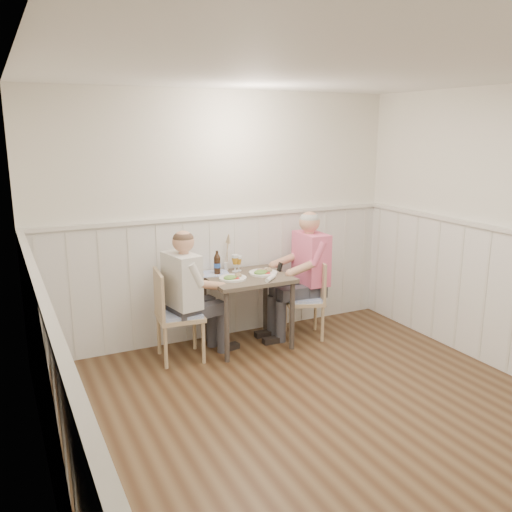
# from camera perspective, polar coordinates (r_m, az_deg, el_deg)

# --- Properties ---
(ground_plane) EXTENTS (4.50, 4.50, 0.00)m
(ground_plane) POSITION_cam_1_polar(r_m,az_deg,el_deg) (4.30, 8.83, -17.92)
(ground_plane) COLOR #432A17
(room_shell) EXTENTS (4.04, 4.54, 2.60)m
(room_shell) POSITION_cam_1_polar(r_m,az_deg,el_deg) (3.75, 9.65, 2.36)
(room_shell) COLOR white
(room_shell) RESTS_ON ground
(wainscot) EXTENTS (4.00, 4.49, 1.34)m
(wainscot) POSITION_cam_1_polar(r_m,az_deg,el_deg) (4.53, 4.15, -6.48)
(wainscot) COLOR silver
(wainscot) RESTS_ON ground
(dining_table) EXTENTS (0.82, 0.70, 0.75)m
(dining_table) POSITION_cam_1_polar(r_m,az_deg,el_deg) (5.56, -0.91, -3.17)
(dining_table) COLOR brown
(dining_table) RESTS_ON ground
(chair_right) EXTENTS (0.51, 0.51, 0.85)m
(chair_right) POSITION_cam_1_polar(r_m,az_deg,el_deg) (5.87, 5.57, -4.20)
(chair_right) COLOR tan
(chair_right) RESTS_ON ground
(chair_left) EXTENTS (0.47, 0.47, 0.90)m
(chair_left) POSITION_cam_1_polar(r_m,az_deg,el_deg) (5.31, -8.62, -5.83)
(chair_left) COLOR tan
(chair_left) RESTS_ON ground
(man_in_pink) EXTENTS (0.64, 0.45, 1.39)m
(man_in_pink) POSITION_cam_1_polar(r_m,az_deg,el_deg) (5.92, 5.40, -2.81)
(man_in_pink) COLOR #3F3F47
(man_in_pink) RESTS_ON ground
(diner_cream) EXTENTS (0.66, 0.47, 1.30)m
(diner_cream) POSITION_cam_1_polar(r_m,az_deg,el_deg) (5.32, -7.35, -5.13)
(diner_cream) COLOR #3F3F47
(diner_cream) RESTS_ON ground
(plate_man) EXTENTS (0.30, 0.30, 0.07)m
(plate_man) POSITION_cam_1_polar(r_m,az_deg,el_deg) (5.58, 0.70, -1.67)
(plate_man) COLOR white
(plate_man) RESTS_ON dining_table
(plate_diner) EXTENTS (0.28, 0.28, 0.07)m
(plate_diner) POSITION_cam_1_polar(r_m,az_deg,el_deg) (5.39, -2.55, -2.26)
(plate_diner) COLOR white
(plate_diner) RESTS_ON dining_table
(beer_glass_a) EXTENTS (0.06, 0.06, 0.16)m
(beer_glass_a) POSITION_cam_1_polar(r_m,az_deg,el_deg) (5.69, -1.83, -0.52)
(beer_glass_a) COLOR silver
(beer_glass_a) RESTS_ON dining_table
(beer_glass_b) EXTENTS (0.07, 0.07, 0.18)m
(beer_glass_b) POSITION_cam_1_polar(r_m,az_deg,el_deg) (5.66, -2.22, -0.46)
(beer_glass_b) COLOR silver
(beer_glass_b) RESTS_ON dining_table
(beer_bottle) EXTENTS (0.07, 0.07, 0.25)m
(beer_bottle) POSITION_cam_1_polar(r_m,az_deg,el_deg) (5.57, -4.11, -0.83)
(beer_bottle) COLOR black
(beer_bottle) RESTS_ON dining_table
(rolled_napkin) EXTENTS (0.18, 0.16, 0.04)m
(rolled_napkin) POSITION_cam_1_polar(r_m,az_deg,el_deg) (5.36, 1.55, -2.34)
(rolled_napkin) COLOR white
(rolled_napkin) RESTS_ON dining_table
(grass_vase) EXTENTS (0.05, 0.05, 0.41)m
(grass_vase) POSITION_cam_1_polar(r_m,az_deg,el_deg) (5.71, -3.17, 0.28)
(grass_vase) COLOR silver
(grass_vase) RESTS_ON dining_table
(gingham_mat) EXTENTS (0.38, 0.32, 0.01)m
(gingham_mat) POSITION_cam_1_polar(r_m,az_deg,el_deg) (5.62, -4.58, -1.85)
(gingham_mat) COLOR #4D6DC0
(gingham_mat) RESTS_ON dining_table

